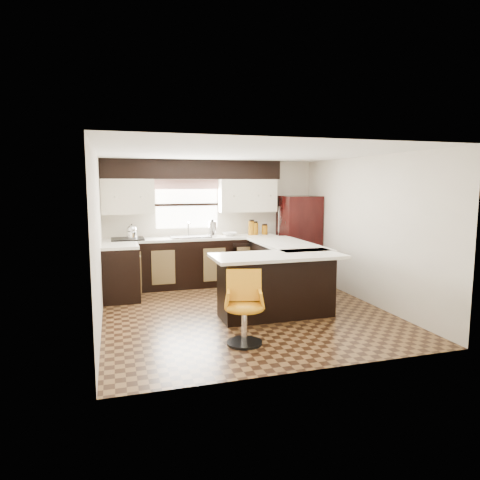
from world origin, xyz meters
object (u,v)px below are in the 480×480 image
object	(u,v)px
peninsula_return	(276,287)
bar_chair	(244,308)
refrigerator	(299,238)
peninsula_long	(284,272)

from	to	relation	value
peninsula_return	bar_chair	size ratio (longest dim) A/B	1.84
bar_chair	refrigerator	bearing A→B (deg)	70.51
peninsula_long	bar_chair	bearing A→B (deg)	-124.40
bar_chair	peninsula_return	bearing A→B (deg)	64.91
peninsula_long	refrigerator	world-z (taller)	refrigerator
peninsula_long	peninsula_return	world-z (taller)	same
peninsula_return	refrigerator	xyz separation A→B (m)	(1.34, 2.17, 0.40)
refrigerator	bar_chair	distance (m)	3.77
peninsula_long	bar_chair	xyz separation A→B (m)	(-1.30, -1.90, -0.00)
refrigerator	peninsula_return	bearing A→B (deg)	-121.71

